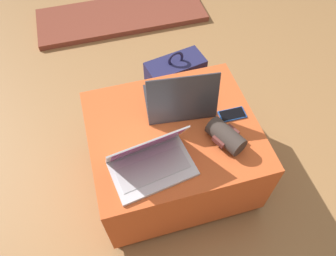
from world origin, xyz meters
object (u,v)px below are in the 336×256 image
cell_phone (232,115)px  backpack (174,88)px  laptop_near (150,161)px  laptop_far (180,100)px  wrist_brace (226,136)px

cell_phone → backpack: backpack is taller
laptop_near → laptop_far: size_ratio=1.07×
laptop_near → wrist_brace: bearing=-3.7°
laptop_near → cell_phone: 0.49m
laptop_near → cell_phone: bearing=11.2°
laptop_far → laptop_near: bearing=59.1°
laptop_near → backpack: laptop_near is taller
laptop_near → backpack: bearing=56.1°
cell_phone → wrist_brace: size_ratio=0.65×
laptop_near → backpack: 0.76m
backpack → wrist_brace: (0.06, -0.60, 0.29)m
laptop_far → wrist_brace: laptop_far is taller
cell_phone → backpack: size_ratio=0.26×
laptop_far → backpack: (0.08, 0.34, -0.30)m
laptop_far → backpack: bearing=-96.1°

